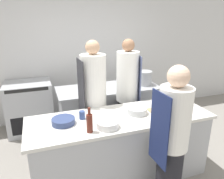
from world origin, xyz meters
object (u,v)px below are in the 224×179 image
at_px(chef_at_pass_far, 94,102).
at_px(bottle_vinegar, 170,97).
at_px(bowl_ceramic_blue, 63,121).
at_px(stockpot, 144,78).
at_px(bottle_olive_oil, 90,123).
at_px(bottle_wine, 181,94).
at_px(bowl_prep_small, 108,124).
at_px(cup, 82,115).
at_px(oven_range, 30,107).
at_px(chef_at_prep_near, 172,141).
at_px(bowl_mixing_large, 137,111).
at_px(chef_at_stove, 127,95).

relative_size(chef_at_pass_far, bottle_vinegar, 6.26).
height_order(bowl_ceramic_blue, stockpot, stockpot).
bearing_deg(bottle_olive_oil, stockpot, 44.83).
xyz_separation_m(chef_at_pass_far, bottle_wine, (1.25, -0.36, 0.10)).
bearing_deg(bowl_prep_small, cup, 126.11).
bearing_deg(bottle_vinegar, oven_range, 140.44).
distance_m(chef_at_prep_near, chef_at_pass_far, 1.32).
distance_m(bowl_mixing_large, cup, 0.72).
distance_m(chef_at_prep_near, bottle_wine, 1.12).
bearing_deg(bottle_wine, chef_at_prep_near, -130.30).
distance_m(oven_range, stockpot, 2.21).
height_order(bowl_mixing_large, bowl_ceramic_blue, bowl_mixing_large).
bearing_deg(bottle_wine, bottle_olive_oil, -163.26).
relative_size(chef_at_prep_near, cup, 16.35).
xyz_separation_m(bottle_vinegar, bowl_prep_small, (-1.06, -0.35, -0.07)).
distance_m(bowl_prep_small, cup, 0.39).
bearing_deg(bottle_olive_oil, bottle_vinegar, 16.60).
height_order(chef_at_pass_far, stockpot, chef_at_pass_far).
xyz_separation_m(chef_at_prep_near, stockpot, (0.57, 1.75, 0.18)).
height_order(oven_range, bowl_prep_small, bowl_prep_small).
height_order(oven_range, chef_at_stove, chef_at_stove).
bearing_deg(stockpot, bowl_mixing_large, -121.32).
distance_m(chef_at_stove, stockpot, 0.70).
xyz_separation_m(bowl_mixing_large, bowl_prep_small, (-0.48, -0.23, -0.00)).
distance_m(bottle_wine, stockpot, 0.92).
bearing_deg(bowl_ceramic_blue, bottle_vinegar, 3.46).
distance_m(chef_at_pass_far, bottle_wine, 1.31).
relative_size(chef_at_prep_near, bottle_wine, 5.82).
height_order(chef_at_prep_near, stockpot, chef_at_prep_near).
bearing_deg(stockpot, bottle_olive_oil, -135.17).
height_order(oven_range, bottle_vinegar, bottle_vinegar).
bearing_deg(bowl_mixing_large, bottle_vinegar, 11.80).
distance_m(oven_range, chef_at_stove, 1.91).
bearing_deg(bowl_mixing_large, oven_range, 128.37).
bearing_deg(chef_at_prep_near, oven_range, 29.49).
bearing_deg(stockpot, bowl_ceramic_blue, -146.47).
height_order(bottle_vinegar, cup, bottle_vinegar).
height_order(bowl_prep_small, bowl_ceramic_blue, bowl_prep_small).
height_order(chef_at_pass_far, bottle_wine, chef_at_pass_far).
bearing_deg(bottle_wine, cup, -175.92).
bearing_deg(oven_range, bowl_ceramic_blue, -75.94).
bearing_deg(chef_at_stove, chef_at_pass_far, -64.91).
xyz_separation_m(bottle_olive_oil, bottle_wine, (1.52, 0.46, -0.00)).
bearing_deg(chef_at_pass_far, bottle_wine, -108.53).
distance_m(bowl_mixing_large, bowl_prep_small, 0.53).
xyz_separation_m(bowl_ceramic_blue, stockpot, (1.62, 1.07, 0.09)).
bearing_deg(bowl_prep_small, bowl_mixing_large, 25.11).
height_order(bowl_mixing_large, cup, cup).
distance_m(bottle_vinegar, bowl_ceramic_blue, 1.54).
relative_size(chef_at_stove, bottle_vinegar, 6.21).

